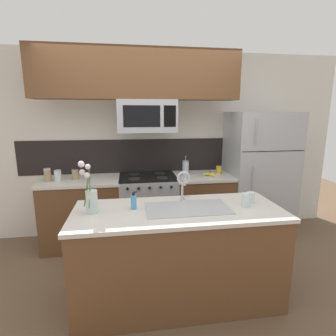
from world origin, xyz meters
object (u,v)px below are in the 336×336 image
stove_range (148,208)px  storage_jar_tall (48,175)px  flower_vase (91,198)px  dish_soap_bottle (134,202)px  spare_glass (251,197)px  drinking_glass (246,200)px  storage_jar_short (75,174)px  sink_faucet (183,182)px  banana_bunch (210,174)px  storage_jar_medium (58,175)px  french_press (186,168)px  coffee_tin (219,170)px  microwave (147,116)px  refrigerator (258,174)px

stove_range → storage_jar_tall: (-1.27, -0.03, 0.53)m
stove_range → flower_vase: bearing=-115.3°
dish_soap_bottle → spare_glass: dish_soap_bottle is taller
drinking_glass → storage_jar_short: bearing=143.7°
stove_range → sink_faucet: size_ratio=3.04×
banana_bunch → spare_glass: size_ratio=1.80×
sink_faucet → banana_bunch: bearing=59.3°
drinking_glass → flower_vase: flower_vase is taller
storage_jar_medium → flower_vase: 1.33m
french_press → drinking_glass: size_ratio=2.07×
banana_bunch → french_press: french_press is taller
flower_vase → storage_jar_medium: bearing=115.4°
french_press → dish_soap_bottle: (-0.75, -1.25, -0.03)m
banana_bunch → sink_faucet: (-0.59, -0.99, 0.18)m
storage_jar_medium → banana_bunch: bearing=-1.0°
storage_jar_tall → flower_vase: size_ratio=0.35×
storage_jar_short → coffee_tin: size_ratio=1.40×
storage_jar_tall → coffee_tin: (2.29, 0.08, -0.03)m
microwave → banana_bunch: (0.86, -0.04, -0.79)m
stove_range → storage_jar_tall: storage_jar_tall is taller
banana_bunch → flower_vase: 1.85m
refrigerator → spare_glass: bearing=-120.2°
coffee_tin → sink_faucet: sink_faucet is taller
storage_jar_short → flower_vase: (0.36, -1.24, 0.06)m
coffee_tin → sink_faucet: 1.34m
spare_glass → storage_jar_medium: bearing=150.7°
french_press → storage_jar_tall: bearing=-177.0°
microwave → banana_bunch: bearing=-2.7°
dish_soap_bottle → flower_vase: size_ratio=0.36×
french_press → drinking_glass: 1.37m
stove_range → dish_soap_bottle: 1.31m
storage_jar_tall → french_press: (1.81, 0.09, 0.02)m
banana_bunch → drinking_glass: 1.22m
sink_faucet → flower_vase: size_ratio=0.66×
stove_range → storage_jar_medium: storage_jar_medium is taller
french_press → refrigerator: bearing=-2.1°
microwave → storage_jar_short: microwave is taller
microwave → french_press: size_ratio=2.79×
dish_soap_bottle → spare_glass: size_ratio=1.57×
sink_faucet → drinking_glass: (0.54, -0.23, -0.13)m
stove_range → banana_bunch: (0.86, -0.06, 0.47)m
refrigerator → coffee_tin: 0.60m
stove_range → french_press: french_press is taller
microwave → storage_jar_medium: size_ratio=5.32×
microwave → sink_faucet: bearing=-75.3°
dish_soap_bottle → drinking_glass: 1.03m
drinking_glass → flower_vase: 1.39m
banana_bunch → flower_vase: bearing=-140.9°
french_press → flower_vase: 1.70m
coffee_tin → microwave: bearing=-176.0°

